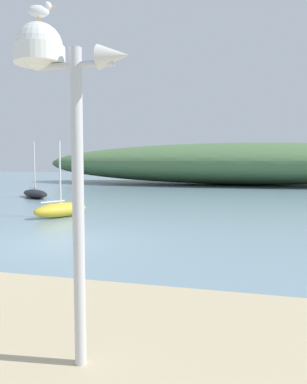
{
  "coord_description": "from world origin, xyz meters",
  "views": [
    {
      "loc": [
        5.23,
        -9.53,
        2.33
      ],
      "look_at": [
        1.78,
        4.01,
        1.16
      ],
      "focal_mm": 34.79,
      "sensor_mm": 36.0,
      "label": 1
    }
  ],
  "objects_px": {
    "seagull_on_radar": "(40,10)",
    "sailboat_near_shore": "(35,193)",
    "mast_structure": "(54,85)",
    "sailboat_by_sandbar": "(61,209)"
  },
  "relations": [
    {
      "from": "sailboat_near_shore",
      "to": "mast_structure",
      "type": "bearing_deg",
      "value": -57.39
    },
    {
      "from": "seagull_on_radar",
      "to": "mast_structure",
      "type": "bearing_deg",
      "value": -2.47
    },
    {
      "from": "sailboat_near_shore",
      "to": "sailboat_by_sandbar",
      "type": "distance_m",
      "value": 8.99
    },
    {
      "from": "seagull_on_radar",
      "to": "sailboat_near_shore",
      "type": "relative_size",
      "value": 0.08
    },
    {
      "from": "mast_structure",
      "to": "sailboat_by_sandbar",
      "type": "height_order",
      "value": "mast_structure"
    },
    {
      "from": "mast_structure",
      "to": "sailboat_by_sandbar",
      "type": "bearing_deg",
      "value": 118.24
    },
    {
      "from": "seagull_on_radar",
      "to": "sailboat_by_sandbar",
      "type": "xyz_separation_m",
      "value": [
        -5.45,
        10.42,
        -3.51
      ]
    },
    {
      "from": "sailboat_near_shore",
      "to": "sailboat_by_sandbar",
      "type": "xyz_separation_m",
      "value": [
        5.58,
        -7.04,
        0.05
      ]
    },
    {
      "from": "mast_structure",
      "to": "sailboat_near_shore",
      "type": "relative_size",
      "value": 0.99
    },
    {
      "from": "seagull_on_radar",
      "to": "sailboat_near_shore",
      "type": "height_order",
      "value": "seagull_on_radar"
    }
  ]
}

